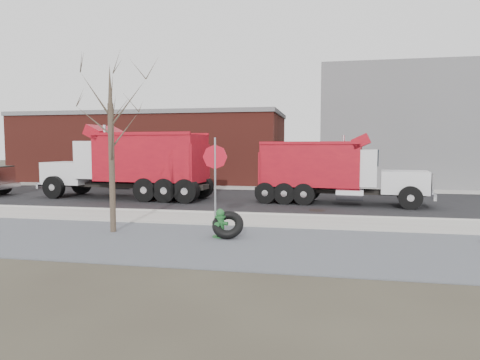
% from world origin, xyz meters
% --- Properties ---
extents(ground, '(120.00, 120.00, 0.00)m').
position_xyz_m(ground, '(0.00, 0.00, 0.00)').
color(ground, '#383328').
rests_on(ground, ground).
extents(gravel_verge, '(60.00, 5.00, 0.03)m').
position_xyz_m(gravel_verge, '(0.00, -3.50, 0.01)').
color(gravel_verge, gray).
rests_on(gravel_verge, ground).
extents(sidewalk, '(60.00, 2.50, 0.06)m').
position_xyz_m(sidewalk, '(0.00, 0.25, 0.03)').
color(sidewalk, '#9E9B93').
rests_on(sidewalk, ground).
extents(curb, '(60.00, 0.15, 0.11)m').
position_xyz_m(curb, '(0.00, 1.55, 0.06)').
color(curb, '#9E9B93').
rests_on(curb, ground).
extents(road, '(60.00, 9.40, 0.02)m').
position_xyz_m(road, '(0.00, 6.30, 0.01)').
color(road, black).
rests_on(road, ground).
extents(far_sidewalk, '(60.00, 2.00, 0.06)m').
position_xyz_m(far_sidewalk, '(0.00, 12.00, 0.03)').
color(far_sidewalk, '#9E9B93').
rests_on(far_sidewalk, ground).
extents(building_grey, '(12.00, 10.00, 8.00)m').
position_xyz_m(building_grey, '(9.00, 18.00, 4.00)').
color(building_grey, slate).
rests_on(building_grey, ground).
extents(building_brick, '(20.20, 8.20, 5.30)m').
position_xyz_m(building_brick, '(-10.00, 17.00, 2.65)').
color(building_brick, maroon).
rests_on(building_brick, ground).
extents(bare_tree, '(3.20, 3.20, 5.20)m').
position_xyz_m(bare_tree, '(-3.20, -2.60, 3.30)').
color(bare_tree, '#382D23').
rests_on(bare_tree, ground).
extents(fire_hydrant, '(0.50, 0.48, 0.87)m').
position_xyz_m(fire_hydrant, '(0.28, -2.73, 0.40)').
color(fire_hydrant, '#266329').
rests_on(fire_hydrant, ground).
extents(truck_tire, '(0.98, 0.88, 0.85)m').
position_xyz_m(truck_tire, '(0.52, -2.77, 0.41)').
color(truck_tire, black).
rests_on(truck_tire, ground).
extents(stop_sign, '(0.79, 0.25, 2.98)m').
position_xyz_m(stop_sign, '(-0.29, -1.10, 2.02)').
color(stop_sign, gray).
rests_on(stop_sign, ground).
extents(dump_truck_red_a, '(8.02, 3.03, 3.21)m').
position_xyz_m(dump_truck_red_a, '(3.63, 5.59, 1.64)').
color(dump_truck_red_a, black).
rests_on(dump_truck_red_a, ground).
extents(dump_truck_red_b, '(8.94, 3.17, 3.73)m').
position_xyz_m(dump_truck_red_b, '(-6.48, 5.66, 1.90)').
color(dump_truck_red_b, black).
rests_on(dump_truck_red_b, ground).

